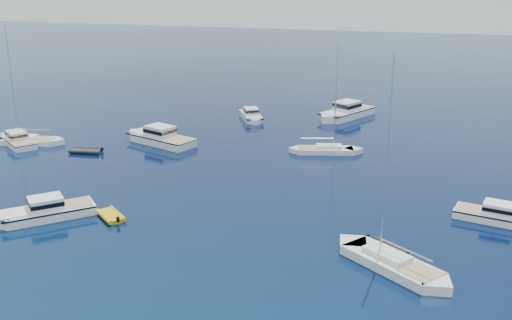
% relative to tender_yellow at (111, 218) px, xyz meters
% --- Properties ---
extents(ground, '(400.00, 400.00, 0.00)m').
position_rel_tender_yellow_xyz_m(ground, '(9.21, -10.65, 0.00)').
color(ground, '#072C4B').
rests_on(ground, ground).
extents(motor_cruiser_left, '(8.80, 8.91, 2.52)m').
position_rel_tender_yellow_xyz_m(motor_cruiser_left, '(-5.56, -1.85, 0.00)').
color(motor_cruiser_left, white).
rests_on(motor_cruiser_left, ground).
extents(motor_cruiser_centre, '(11.83, 7.08, 2.97)m').
position_rel_tender_yellow_xyz_m(motor_cruiser_centre, '(-6.88, 23.47, 0.00)').
color(motor_cruiser_centre, silver).
rests_on(motor_cruiser_centre, ground).
extents(motor_cruiser_far_r, '(8.82, 4.28, 2.22)m').
position_rel_tender_yellow_xyz_m(motor_cruiser_far_r, '(33.10, 9.53, 0.00)').
color(motor_cruiser_far_r, white).
rests_on(motor_cruiser_far_r, ground).
extents(motor_cruiser_far_l, '(8.78, 7.15, 2.31)m').
position_rel_tender_yellow_xyz_m(motor_cruiser_far_l, '(-23.97, 17.43, 0.00)').
color(motor_cruiser_far_l, white).
rests_on(motor_cruiser_far_l, ground).
extents(motor_cruiser_distant, '(8.68, 12.53, 3.19)m').
position_rel_tender_yellow_xyz_m(motor_cruiser_distant, '(13.73, 44.94, 0.00)').
color(motor_cruiser_distant, white).
rests_on(motor_cruiser_distant, ground).
extents(motor_cruiser_horizon, '(6.29, 8.47, 2.18)m').
position_rel_tender_yellow_xyz_m(motor_cruiser_horizon, '(0.39, 39.55, 0.00)').
color(motor_cruiser_horizon, white).
rests_on(motor_cruiser_horizon, ground).
extents(sailboat_mid_r, '(10.76, 8.83, 16.38)m').
position_rel_tender_yellow_xyz_m(sailboat_mid_r, '(24.79, -1.97, 0.00)').
color(sailboat_mid_r, silver).
rests_on(sailboat_mid_r, ground).
extents(sailboat_mid_l, '(10.77, 4.94, 15.33)m').
position_rel_tender_yellow_xyz_m(sailboat_mid_l, '(-23.02, 18.18, 0.00)').
color(sailboat_mid_l, white).
rests_on(sailboat_mid_l, ground).
extents(sailboat_centre, '(9.73, 4.88, 13.84)m').
position_rel_tender_yellow_xyz_m(sailboat_centre, '(14.44, 25.70, 0.00)').
color(sailboat_centre, silver).
rests_on(sailboat_centre, ground).
extents(tender_yellow, '(4.11, 3.88, 0.95)m').
position_rel_tender_yellow_xyz_m(tender_yellow, '(0.00, 0.00, 0.00)').
color(tender_yellow, '#E0A70D').
rests_on(tender_yellow, ground).
extents(tender_grey_near, '(4.14, 3.77, 0.95)m').
position_rel_tender_yellow_xyz_m(tender_grey_near, '(24.05, 0.61, 0.00)').
color(tender_grey_near, black).
rests_on(tender_grey_near, ground).
extents(tender_grey_far, '(4.35, 2.80, 0.95)m').
position_rel_tender_yellow_xyz_m(tender_grey_far, '(-13.49, 16.93, 0.00)').
color(tender_grey_far, black).
rests_on(tender_grey_far, ground).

